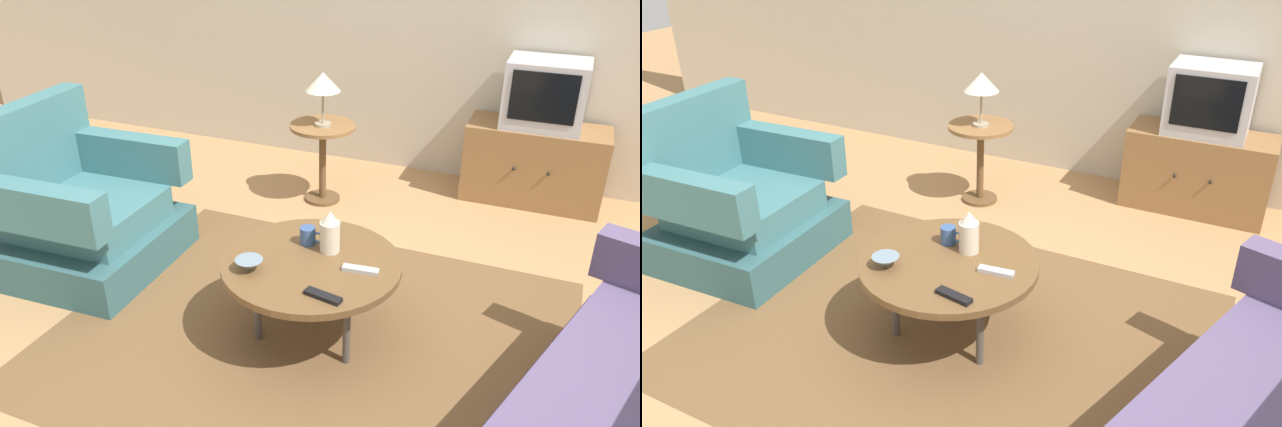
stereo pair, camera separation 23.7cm
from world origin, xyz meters
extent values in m
plane|color=#AD7F51|center=(0.00, 0.00, 0.00)|extent=(16.00, 16.00, 0.00)
cube|color=brown|center=(-0.03, 0.07, 0.00)|extent=(2.49, 2.00, 0.00)
cube|color=#325C60|center=(-1.49, 0.21, 0.12)|extent=(0.89, 0.96, 0.24)
cube|color=#3D7075|center=(-1.49, 0.21, 0.33)|extent=(0.74, 0.68, 0.18)
cube|color=#3D7075|center=(-1.84, 0.19, 0.68)|extent=(0.18, 0.93, 0.52)
cube|color=#3D7075|center=(-1.47, -0.18, 0.55)|extent=(0.86, 0.18, 0.25)
cube|color=#3D7075|center=(-1.51, 0.60, 0.55)|extent=(0.86, 0.18, 0.25)
cylinder|color=brown|center=(-0.03, 0.07, 0.41)|extent=(0.86, 0.86, 0.04)
cylinder|color=#4C4742|center=(-0.05, 0.34, 0.20)|extent=(0.04, 0.04, 0.39)
cylinder|color=#4C4742|center=(-0.27, -0.06, 0.20)|extent=(0.04, 0.04, 0.39)
cylinder|color=#4C4742|center=(0.20, -0.06, 0.20)|extent=(0.04, 0.04, 0.39)
cylinder|color=olive|center=(-0.57, 1.53, 0.55)|extent=(0.45, 0.45, 0.02)
cylinder|color=brown|center=(-0.57, 1.53, 0.27)|extent=(0.05, 0.05, 0.54)
cylinder|color=brown|center=(-0.57, 1.53, 0.01)|extent=(0.25, 0.25, 0.02)
cube|color=olive|center=(0.80, 2.10, 0.28)|extent=(0.94, 0.41, 0.55)
sphere|color=black|center=(0.68, 1.88, 0.30)|extent=(0.02, 0.02, 0.02)
sphere|color=black|center=(0.91, 1.88, 0.30)|extent=(0.02, 0.02, 0.02)
cube|color=#B7B7BC|center=(0.80, 2.11, 0.78)|extent=(0.52, 0.40, 0.45)
cube|color=black|center=(0.80, 1.91, 0.81)|extent=(0.41, 0.01, 0.33)
cylinder|color=#9E937A|center=(-0.56, 1.51, 0.58)|extent=(0.11, 0.11, 0.02)
cylinder|color=#9E937A|center=(-0.56, 1.51, 0.70)|extent=(0.02, 0.02, 0.22)
cone|color=beige|center=(-0.56, 1.51, 0.87)|extent=(0.23, 0.23, 0.13)
cylinder|color=beige|center=(0.01, 0.19, 0.51)|extent=(0.10, 0.10, 0.15)
cone|color=beige|center=(0.01, 0.19, 0.61)|extent=(0.09, 0.09, 0.06)
cylinder|color=#335184|center=(-0.12, 0.21, 0.47)|extent=(0.08, 0.08, 0.09)
torus|color=#335184|center=(-0.06, 0.21, 0.47)|extent=(0.06, 0.01, 0.06)
cone|color=slate|center=(-0.27, -0.11, 0.46)|extent=(0.13, 0.13, 0.06)
cube|color=black|center=(0.13, -0.19, 0.44)|extent=(0.18, 0.08, 0.02)
cube|color=#B2B2B7|center=(0.21, 0.07, 0.44)|extent=(0.17, 0.06, 0.02)
camera|label=1|loc=(0.97, -2.25, 1.97)|focal=35.22mm
camera|label=2|loc=(1.18, -2.15, 1.97)|focal=35.22mm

